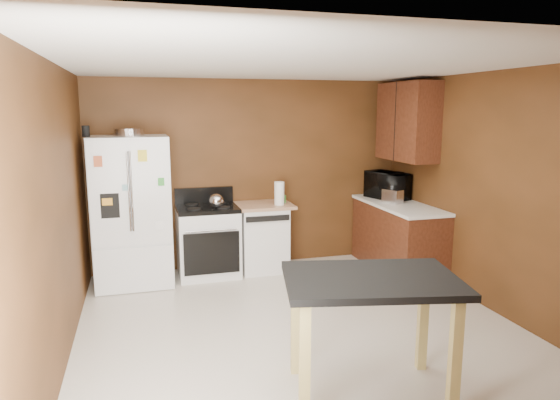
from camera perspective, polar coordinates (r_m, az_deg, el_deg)
name	(u,v)px	position (r m, az deg, el deg)	size (l,w,h in m)	color
floor	(302,331)	(4.98, 2.58, -14.75)	(4.50, 4.50, 0.00)	beige
ceiling	(305,64)	(4.53, 2.84, 15.29)	(4.50, 4.50, 0.00)	white
wall_back	(251,174)	(6.73, -3.37, 2.99)	(4.20, 4.20, 0.00)	#593217
wall_front	(448,286)	(2.62, 18.66, -9.31)	(4.20, 4.20, 0.00)	#593217
wall_left	(57,217)	(4.41, -24.16, -1.81)	(4.50, 4.50, 0.00)	#593217
wall_right	(496,194)	(5.61, 23.50, 0.67)	(4.50, 4.50, 0.00)	#593217
roasting_pan	(129,132)	(6.16, -16.84, 7.43)	(0.35, 0.35, 0.09)	silver
pen_cup	(86,131)	(6.11, -21.31, 7.34)	(0.08, 0.08, 0.13)	black
kettle	(216,201)	(6.21, -7.29, -0.12)	(0.18, 0.18, 0.18)	silver
paper_towel	(279,193)	(6.43, -0.08, 0.77)	(0.13, 0.13, 0.30)	white
green_canister	(283,199)	(6.60, 0.31, 0.12)	(0.09, 0.09, 0.10)	green
toaster	(393,196)	(6.68, 12.74, 0.43)	(0.15, 0.24, 0.18)	silver
microwave	(387,186)	(7.00, 12.16, 1.52)	(0.60, 0.41, 0.33)	black
refrigerator	(132,211)	(6.26, -16.55, -1.24)	(0.90, 0.80, 1.80)	white
gas_range	(208,240)	(6.46, -8.24, -4.54)	(0.76, 0.68, 1.10)	white
dishwasher	(262,236)	(6.62, -2.06, -4.18)	(0.78, 0.63, 0.89)	white
right_cabinets	(400,202)	(6.73, 13.61, -0.25)	(0.63, 1.58, 2.45)	#5B2B19
island	(371,295)	(3.77, 10.34, -10.61)	(1.40, 1.08, 0.91)	black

